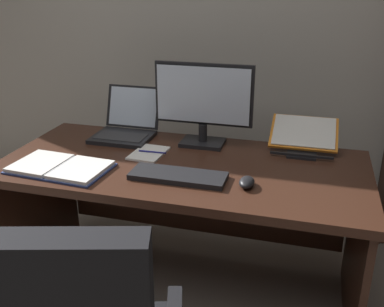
% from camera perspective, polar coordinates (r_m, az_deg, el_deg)
% --- Properties ---
extents(wall_back, '(5.41, 0.12, 2.55)m').
position_cam_1_polar(wall_back, '(3.03, 3.17, 16.54)').
color(wall_back, '#B2ADA3').
rests_on(wall_back, ground).
extents(desk, '(1.72, 0.80, 0.73)m').
position_cam_1_polar(desk, '(2.26, -0.62, -4.93)').
color(desk, '#381E14').
rests_on(desk, ground).
extents(monitor, '(0.51, 0.16, 0.42)m').
position_cam_1_polar(monitor, '(2.28, 1.45, 6.29)').
color(monitor, black).
rests_on(monitor, desk).
extents(laptop, '(0.31, 0.33, 0.25)m').
position_cam_1_polar(laptop, '(2.47, -8.37, 3.38)').
color(laptop, black).
rests_on(laptop, desk).
extents(keyboard, '(0.42, 0.15, 0.02)m').
position_cam_1_polar(keyboard, '(1.95, -1.77, -2.87)').
color(keyboard, black).
rests_on(keyboard, desk).
extents(computer_mouse, '(0.06, 0.10, 0.04)m').
position_cam_1_polar(computer_mouse, '(1.89, 6.98, -3.64)').
color(computer_mouse, black).
rests_on(computer_mouse, desk).
extents(reading_stand_with_book, '(0.33, 0.30, 0.14)m').
position_cam_1_polar(reading_stand_with_book, '(2.33, 14.00, 2.25)').
color(reading_stand_with_book, black).
rests_on(reading_stand_with_book, desk).
extents(open_binder, '(0.46, 0.30, 0.02)m').
position_cam_1_polar(open_binder, '(2.13, -16.38, -1.66)').
color(open_binder, navy).
rests_on(open_binder, desk).
extents(notepad, '(0.16, 0.22, 0.01)m').
position_cam_1_polar(notepad, '(2.22, -5.53, 0.05)').
color(notepad, silver).
rests_on(notepad, desk).
extents(pen, '(0.14, 0.01, 0.01)m').
position_cam_1_polar(pen, '(2.21, -5.05, 0.21)').
color(pen, navy).
rests_on(pen, notepad).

